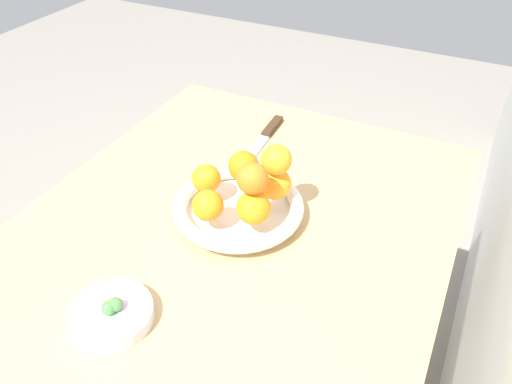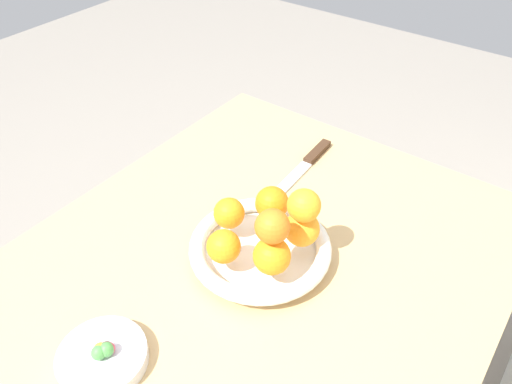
{
  "view_description": "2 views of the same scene",
  "coord_description": "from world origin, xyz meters",
  "px_view_note": "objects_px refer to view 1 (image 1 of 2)",
  "views": [
    {
      "loc": [
        0.51,
        0.34,
        1.35
      ],
      "look_at": [
        -0.11,
        0.04,
        0.81
      ],
      "focal_mm": 35.0,
      "sensor_mm": 36.0,
      "label": 1
    },
    {
      "loc": [
        0.37,
        0.34,
        1.38
      ],
      "look_at": [
        -0.13,
        -0.03,
        0.86
      ],
      "focal_mm": 35.0,
      "sensor_mm": 36.0,
      "label": 2
    }
  ],
  "objects_px": {
    "dining_table": "(212,289)",
    "candy_ball_2": "(115,305)",
    "fruit_bowl": "(238,208)",
    "orange_2": "(253,208)",
    "candy_ball_1": "(117,304)",
    "orange_3": "(275,184)",
    "orange_4": "(244,166)",
    "orange_0": "(206,179)",
    "orange_6": "(276,160)",
    "candy_ball_0": "(115,304)",
    "candy_dish": "(111,315)",
    "candy_ball_4": "(109,306)",
    "orange_1": "(208,205)",
    "orange_5": "(252,178)",
    "candy_ball_3": "(108,308)"
  },
  "relations": [
    {
      "from": "dining_table",
      "to": "candy_ball_2",
      "type": "distance_m",
      "value": 0.22
    },
    {
      "from": "candy_ball_0",
      "to": "candy_dish",
      "type": "bearing_deg",
      "value": -49.47
    },
    {
      "from": "orange_6",
      "to": "candy_ball_1",
      "type": "xyz_separation_m",
      "value": [
        0.32,
        -0.11,
        -0.09
      ]
    },
    {
      "from": "orange_3",
      "to": "orange_5",
      "type": "height_order",
      "value": "orange_5"
    },
    {
      "from": "dining_table",
      "to": "candy_ball_1",
      "type": "xyz_separation_m",
      "value": [
        0.18,
        -0.05,
        0.12
      ]
    },
    {
      "from": "orange_4",
      "to": "candy_ball_4",
      "type": "height_order",
      "value": "orange_4"
    },
    {
      "from": "orange_0",
      "to": "orange_5",
      "type": "bearing_deg",
      "value": 72.9
    },
    {
      "from": "orange_4",
      "to": "candy_ball_0",
      "type": "bearing_deg",
      "value": -5.26
    },
    {
      "from": "orange_1",
      "to": "candy_ball_2",
      "type": "bearing_deg",
      "value": -7.27
    },
    {
      "from": "orange_0",
      "to": "candy_ball_2",
      "type": "bearing_deg",
      "value": 2.85
    },
    {
      "from": "orange_1",
      "to": "candy_ball_3",
      "type": "height_order",
      "value": "orange_1"
    },
    {
      "from": "fruit_bowl",
      "to": "candy_ball_1",
      "type": "relative_size",
      "value": 13.05
    },
    {
      "from": "orange_5",
      "to": "candy_ball_2",
      "type": "height_order",
      "value": "orange_5"
    },
    {
      "from": "fruit_bowl",
      "to": "orange_5",
      "type": "xyz_separation_m",
      "value": [
        0.03,
        0.05,
        0.1
      ]
    },
    {
      "from": "orange_0",
      "to": "orange_2",
      "type": "distance_m",
      "value": 0.12
    },
    {
      "from": "candy_ball_2",
      "to": "candy_ball_4",
      "type": "xyz_separation_m",
      "value": [
        0.0,
        -0.01,
        -0.0
      ]
    },
    {
      "from": "orange_1",
      "to": "orange_5",
      "type": "distance_m",
      "value": 0.1
    },
    {
      "from": "orange_3",
      "to": "orange_2",
      "type": "bearing_deg",
      "value": -3.42
    },
    {
      "from": "orange_6",
      "to": "candy_ball_0",
      "type": "height_order",
      "value": "orange_6"
    },
    {
      "from": "orange_6",
      "to": "candy_ball_4",
      "type": "distance_m",
      "value": 0.36
    },
    {
      "from": "orange_0",
      "to": "candy_ball_4",
      "type": "bearing_deg",
      "value": 1.35
    },
    {
      "from": "orange_3",
      "to": "candy_ball_1",
      "type": "height_order",
      "value": "orange_3"
    },
    {
      "from": "orange_1",
      "to": "candy_ball_3",
      "type": "distance_m",
      "value": 0.24
    },
    {
      "from": "orange_1",
      "to": "candy_ball_1",
      "type": "xyz_separation_m",
      "value": [
        0.22,
        -0.03,
        -0.04
      ]
    },
    {
      "from": "candy_ball_2",
      "to": "orange_4",
      "type": "bearing_deg",
      "value": 174.93
    },
    {
      "from": "fruit_bowl",
      "to": "orange_1",
      "type": "xyz_separation_m",
      "value": [
        0.07,
        -0.02,
        0.05
      ]
    },
    {
      "from": "candy_dish",
      "to": "candy_ball_2",
      "type": "xyz_separation_m",
      "value": [
        -0.01,
        0.01,
        0.02
      ]
    },
    {
      "from": "orange_0",
      "to": "orange_6",
      "type": "xyz_separation_m",
      "value": [
        -0.03,
        0.12,
        0.06
      ]
    },
    {
      "from": "candy_ball_1",
      "to": "orange_5",
      "type": "bearing_deg",
      "value": 158.64
    },
    {
      "from": "orange_5",
      "to": "candy_ball_1",
      "type": "relative_size",
      "value": 2.92
    },
    {
      "from": "dining_table",
      "to": "candy_ball_2",
      "type": "xyz_separation_m",
      "value": [
        0.18,
        -0.05,
        0.12
      ]
    },
    {
      "from": "candy_ball_1",
      "to": "orange_3",
      "type": "bearing_deg",
      "value": 161.75
    },
    {
      "from": "candy_ball_0",
      "to": "candy_ball_1",
      "type": "relative_size",
      "value": 1.11
    },
    {
      "from": "fruit_bowl",
      "to": "orange_6",
      "type": "bearing_deg",
      "value": 119.61
    },
    {
      "from": "orange_3",
      "to": "candy_ball_1",
      "type": "relative_size",
      "value": 3.21
    },
    {
      "from": "candy_ball_1",
      "to": "candy_ball_2",
      "type": "height_order",
      "value": "candy_ball_2"
    },
    {
      "from": "candy_dish",
      "to": "fruit_bowl",
      "type": "bearing_deg",
      "value": 168.66
    },
    {
      "from": "fruit_bowl",
      "to": "orange_6",
      "type": "height_order",
      "value": "orange_6"
    },
    {
      "from": "orange_6",
      "to": "candy_ball_0",
      "type": "distance_m",
      "value": 0.35
    },
    {
      "from": "orange_3",
      "to": "orange_6",
      "type": "height_order",
      "value": "orange_6"
    },
    {
      "from": "orange_3",
      "to": "candy_ball_4",
      "type": "height_order",
      "value": "orange_3"
    },
    {
      "from": "orange_0",
      "to": "candy_ball_2",
      "type": "distance_m",
      "value": 0.29
    },
    {
      "from": "fruit_bowl",
      "to": "candy_ball_4",
      "type": "relative_size",
      "value": 12.34
    },
    {
      "from": "orange_1",
      "to": "dining_table",
      "type": "bearing_deg",
      "value": 28.8
    },
    {
      "from": "fruit_bowl",
      "to": "orange_2",
      "type": "xyz_separation_m",
      "value": [
        0.04,
        0.05,
        0.05
      ]
    },
    {
      "from": "orange_6",
      "to": "candy_ball_1",
      "type": "relative_size",
      "value": 2.92
    },
    {
      "from": "orange_2",
      "to": "candy_ball_3",
      "type": "height_order",
      "value": "orange_2"
    },
    {
      "from": "candy_ball_2",
      "to": "orange_0",
      "type": "bearing_deg",
      "value": -177.15
    },
    {
      "from": "dining_table",
      "to": "candy_ball_0",
      "type": "distance_m",
      "value": 0.22
    },
    {
      "from": "orange_4",
      "to": "candy_ball_1",
      "type": "xyz_separation_m",
      "value": [
        0.35,
        -0.03,
        -0.04
      ]
    }
  ]
}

